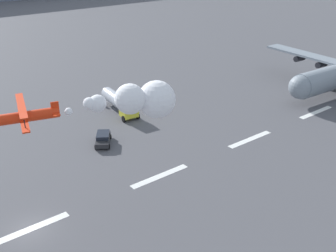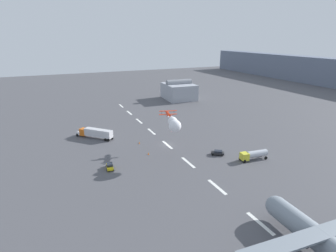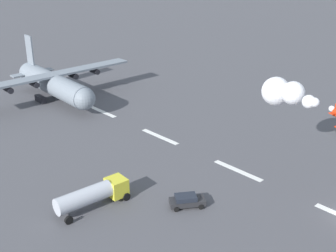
{
  "view_description": "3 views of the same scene",
  "coord_description": "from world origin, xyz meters",
  "views": [
    {
      "loc": [
        -8.64,
        -33.26,
        25.93
      ],
      "look_at": [
        19.57,
        3.21,
        4.36
      ],
      "focal_mm": 43.38,
      "sensor_mm": 36.0,
      "label": 1
    },
    {
      "loc": [
        83.49,
        -37.09,
        36.95
      ],
      "look_at": [
        1.25,
        -0.29,
        7.51
      ],
      "focal_mm": 29.4,
      "sensor_mm": 36.0,
      "label": 2
    },
    {
      "loc": [
        -16.02,
        44.49,
        29.74
      ],
      "look_at": [
        29.79,
        0.0,
        2.47
      ],
      "focal_mm": 47.15,
      "sensor_mm": 36.0,
      "label": 3
    }
  ],
  "objects": [
    {
      "name": "ground_plane",
      "position": [
        0.0,
        0.0,
        0.0
      ],
      "size": [
        440.0,
        440.0,
        0.0
      ],
      "primitive_type": "plane",
      "color": "#4C4C51",
      "rests_on": "ground"
    },
    {
      "name": "runway_stripe_4",
      "position": [
        0.0,
        0.0,
        0.01
      ],
      "size": [
        8.0,
        0.9,
        0.01
      ],
      "primitive_type": "cube",
      "color": "white",
      "rests_on": "ground"
    },
    {
      "name": "runway_stripe_5",
      "position": [
        15.85,
        0.0,
        0.01
      ],
      "size": [
        8.0,
        0.9,
        0.01
      ],
      "primitive_type": "cube",
      "color": "white",
      "rests_on": "ground"
    },
    {
      "name": "runway_stripe_6",
      "position": [
        31.7,
        0.0,
        0.01
      ],
      "size": [
        8.0,
        0.9,
        0.01
      ],
      "primitive_type": "cube",
      "color": "white",
      "rests_on": "ground"
    },
    {
      "name": "runway_stripe_7",
      "position": [
        47.56,
        0.0,
        0.01
      ],
      "size": [
        8.0,
        0.9,
        0.01
      ],
      "primitive_type": "cube",
      "color": "white",
      "rests_on": "ground"
    },
    {
      "name": "stunt_biplane_red",
      "position": [
        11.34,
        -2.86,
        11.74
      ],
      "size": [
        17.25,
        7.96,
        3.87
      ],
      "color": "red"
    },
    {
      "name": "fuel_tanker_truck",
      "position": [
        22.33,
        19.64,
        1.74
      ],
      "size": [
        3.51,
        9.27,
        2.9
      ],
      "color": "yellow",
      "rests_on": "ground"
    },
    {
      "name": "airport_staff_sedan",
      "position": [
        14.7,
        11.52,
        0.81
      ],
      "size": [
        3.88,
        4.52,
        1.52
      ],
      "color": "#262628",
      "rests_on": "ground"
    }
  ]
}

